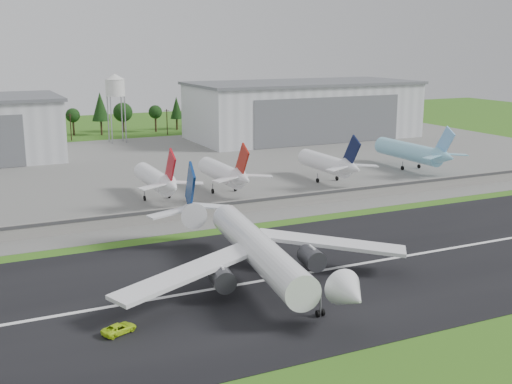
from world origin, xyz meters
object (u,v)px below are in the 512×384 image
ground_vehicle (119,329)px  parked_jet_navy (330,164)px  main_airliner (259,257)px  parked_jet_red_a (158,180)px  parked_jet_skyblue (414,152)px  parked_jet_red_b (226,173)px

ground_vehicle → parked_jet_navy: size_ratio=0.17×
main_airliner → parked_jet_red_a: 66.97m
parked_jet_red_a → main_airliner: bearing=-91.3°
parked_jet_red_a → parked_jet_skyblue: bearing=3.2°
parked_jet_red_b → parked_jet_navy: (34.66, 0.01, 0.04)m
parked_jet_red_a → parked_jet_navy: (54.59, 0.02, 0.10)m
ground_vehicle → parked_jet_skyblue: (120.03, 81.93, 5.39)m
parked_jet_red_a → parked_jet_navy: parked_jet_navy is taller
main_airliner → parked_jet_navy: main_airliner is taller
ground_vehicle → parked_jet_red_b: (49.19, 76.88, 5.11)m
ground_vehicle → parked_jet_skyblue: 145.43m
parked_jet_red_a → parked_jet_red_b: size_ratio=1.00×
parked_jet_red_b → parked_jet_navy: parked_jet_navy is taller
main_airliner → parked_jet_skyblue: main_airliner is taller
parked_jet_red_a → parked_jet_skyblue: (90.78, 5.07, 0.34)m
main_airliner → parked_jet_navy: size_ratio=1.89×
parked_jet_red_a → parked_jet_skyblue: parked_jet_skyblue is taller
parked_jet_navy → parked_jet_skyblue: size_ratio=0.84×
parked_jet_red_a → parked_jet_red_b: bearing=0.0°
main_airliner → parked_jet_red_a: main_airliner is taller
parked_jet_navy → parked_jet_skyblue: 36.54m
main_airliner → parked_jet_red_a: size_ratio=1.89×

